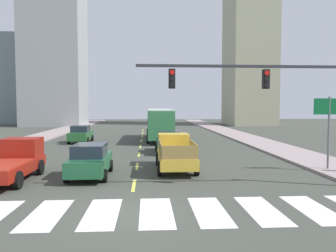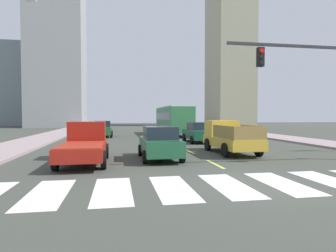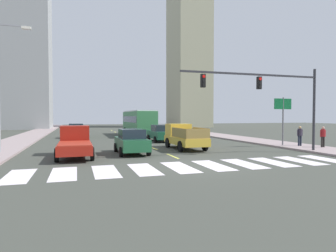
{
  "view_description": "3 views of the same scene",
  "coord_description": "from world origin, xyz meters",
  "px_view_note": "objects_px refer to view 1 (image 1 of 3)",
  "views": [
    {
      "loc": [
        0.64,
        -11.51,
        3.7
      ],
      "look_at": [
        2.28,
        15.34,
        2.07
      ],
      "focal_mm": 36.09,
      "sensor_mm": 36.0,
      "label": 1
    },
    {
      "loc": [
        -4.51,
        -8.92,
        2.29
      ],
      "look_at": [
        -0.05,
        16.57,
        1.35
      ],
      "focal_mm": 31.03,
      "sensor_mm": 36.0,
      "label": 2
    },
    {
      "loc": [
        -5.94,
        -14.01,
        2.62
      ],
      "look_at": [
        2.48,
        12.94,
        1.65
      ],
      "focal_mm": 31.25,
      "sensor_mm": 36.0,
      "label": 3
    }
  ],
  "objects_px": {
    "pickup_dark": "(13,161)",
    "city_bus": "(159,122)",
    "sedan_near_left": "(168,142)",
    "sedan_near_right": "(81,134)",
    "pickup_stakebed": "(175,153)",
    "traffic_signal_gantry": "(293,93)",
    "direction_sign_green": "(329,117)",
    "sedan_far": "(90,160)"
  },
  "relations": [
    {
      "from": "pickup_dark",
      "to": "city_bus",
      "type": "xyz_separation_m",
      "value": [
        7.99,
        18.69,
        1.03
      ]
    },
    {
      "from": "sedan_near_left",
      "to": "sedan_near_right",
      "type": "bearing_deg",
      "value": 139.4
    },
    {
      "from": "city_bus",
      "to": "sedan_near_left",
      "type": "distance_m",
      "value": 9.56
    },
    {
      "from": "pickup_stakebed",
      "to": "traffic_signal_gantry",
      "type": "relative_size",
      "value": 0.5
    },
    {
      "from": "city_bus",
      "to": "direction_sign_green",
      "type": "bearing_deg",
      "value": -61.05
    },
    {
      "from": "sedan_far",
      "to": "sedan_near_right",
      "type": "xyz_separation_m",
      "value": [
        -3.7,
        16.57,
        0.0
      ]
    },
    {
      "from": "sedan_near_right",
      "to": "direction_sign_green",
      "type": "xyz_separation_m",
      "value": [
        16.81,
        -15.86,
        2.17
      ]
    },
    {
      "from": "traffic_signal_gantry",
      "to": "direction_sign_green",
      "type": "xyz_separation_m",
      "value": [
        3.74,
        3.76,
        -1.22
      ]
    },
    {
      "from": "sedan_near_left",
      "to": "sedan_far",
      "type": "bearing_deg",
      "value": -115.22
    },
    {
      "from": "city_bus",
      "to": "sedan_far",
      "type": "distance_m",
      "value": 18.86
    },
    {
      "from": "sedan_near_left",
      "to": "city_bus",
      "type": "bearing_deg",
      "value": 94.51
    },
    {
      "from": "pickup_dark",
      "to": "city_bus",
      "type": "height_order",
      "value": "city_bus"
    },
    {
      "from": "pickup_dark",
      "to": "sedan_far",
      "type": "distance_m",
      "value": 3.76
    },
    {
      "from": "pickup_dark",
      "to": "direction_sign_green",
      "type": "distance_m",
      "value": 17.02
    },
    {
      "from": "pickup_stakebed",
      "to": "sedan_near_right",
      "type": "relative_size",
      "value": 1.18
    },
    {
      "from": "sedan_near_left",
      "to": "sedan_near_right",
      "type": "height_order",
      "value": "same"
    },
    {
      "from": "pickup_dark",
      "to": "direction_sign_green",
      "type": "bearing_deg",
      "value": 4.49
    },
    {
      "from": "pickup_stakebed",
      "to": "pickup_dark",
      "type": "relative_size",
      "value": 1.0
    },
    {
      "from": "pickup_stakebed",
      "to": "sedan_near_left",
      "type": "relative_size",
      "value": 1.18
    },
    {
      "from": "sedan_far",
      "to": "traffic_signal_gantry",
      "type": "xyz_separation_m",
      "value": [
        9.37,
        -3.04,
        3.39
      ]
    },
    {
      "from": "direction_sign_green",
      "to": "sedan_far",
      "type": "bearing_deg",
      "value": -176.86
    },
    {
      "from": "direction_sign_green",
      "to": "pickup_dark",
      "type": "bearing_deg",
      "value": -176.38
    },
    {
      "from": "city_bus",
      "to": "sedan_near_right",
      "type": "bearing_deg",
      "value": -165.2
    },
    {
      "from": "pickup_stakebed",
      "to": "direction_sign_green",
      "type": "xyz_separation_m",
      "value": [
        8.53,
        -1.25,
        2.1
      ]
    },
    {
      "from": "pickup_stakebed",
      "to": "sedan_near_left",
      "type": "xyz_separation_m",
      "value": [
        0.03,
        6.88,
        -0.08
      ]
    },
    {
      "from": "traffic_signal_gantry",
      "to": "sedan_near_right",
      "type": "bearing_deg",
      "value": 123.68
    },
    {
      "from": "traffic_signal_gantry",
      "to": "direction_sign_green",
      "type": "bearing_deg",
      "value": 45.17
    },
    {
      "from": "sedan_far",
      "to": "direction_sign_green",
      "type": "distance_m",
      "value": 13.31
    },
    {
      "from": "pickup_dark",
      "to": "direction_sign_green",
      "type": "height_order",
      "value": "direction_sign_green"
    },
    {
      "from": "sedan_near_right",
      "to": "pickup_stakebed",
      "type": "bearing_deg",
      "value": -61.32
    },
    {
      "from": "sedan_near_right",
      "to": "traffic_signal_gantry",
      "type": "xyz_separation_m",
      "value": [
        13.07,
        -19.61,
        3.39
      ]
    },
    {
      "from": "pickup_dark",
      "to": "pickup_stakebed",
      "type": "bearing_deg",
      "value": 16.44
    },
    {
      "from": "traffic_signal_gantry",
      "to": "direction_sign_green",
      "type": "distance_m",
      "value": 5.44
    },
    {
      "from": "city_bus",
      "to": "sedan_near_left",
      "type": "height_order",
      "value": "city_bus"
    },
    {
      "from": "sedan_near_right",
      "to": "pickup_dark",
      "type": "bearing_deg",
      "value": -91.02
    },
    {
      "from": "sedan_near_left",
      "to": "traffic_signal_gantry",
      "type": "height_order",
      "value": "traffic_signal_gantry"
    },
    {
      "from": "sedan_near_left",
      "to": "direction_sign_green",
      "type": "distance_m",
      "value": 11.96
    },
    {
      "from": "sedan_near_right",
      "to": "traffic_signal_gantry",
      "type": "relative_size",
      "value": 0.42
    },
    {
      "from": "sedan_near_left",
      "to": "sedan_far",
      "type": "relative_size",
      "value": 1.0
    },
    {
      "from": "pickup_dark",
      "to": "sedan_near_left",
      "type": "bearing_deg",
      "value": 48.61
    },
    {
      "from": "pickup_dark",
      "to": "sedan_near_left",
      "type": "relative_size",
      "value": 1.18
    },
    {
      "from": "sedan_near_left",
      "to": "sedan_near_right",
      "type": "distance_m",
      "value": 11.35
    }
  ]
}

